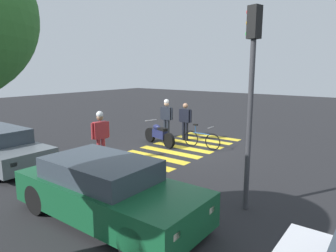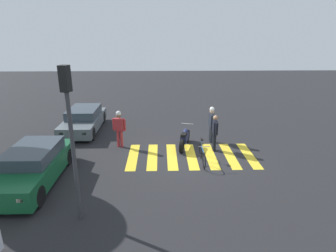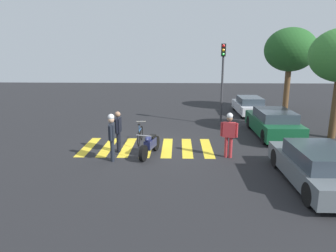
{
  "view_description": "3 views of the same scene",
  "coord_description": "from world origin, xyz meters",
  "views": [
    {
      "loc": [
        -7.11,
        10.55,
        3.33
      ],
      "look_at": [
        -0.01,
        1.04,
        1.1
      ],
      "focal_mm": 32.54,
      "sensor_mm": 36.0,
      "label": 1
    },
    {
      "loc": [
        -12.0,
        1.4,
        5.5
      ],
      "look_at": [
        0.67,
        1.06,
        1.26
      ],
      "focal_mm": 30.26,
      "sensor_mm": 36.0,
      "label": 2
    },
    {
      "loc": [
        13.11,
        1.38,
        4.19
      ],
      "look_at": [
        0.29,
        0.95,
        1.08
      ],
      "focal_mm": 32.42,
      "sensor_mm": 36.0,
      "label": 3
    }
  ],
  "objects": [
    {
      "name": "crosswalk_stripes",
      "position": [
        0.0,
        -0.0,
        0.0
      ],
      "size": [
        2.89,
        5.85,
        0.01
      ],
      "color": "yellow",
      "rests_on": "ground_plane"
    },
    {
      "name": "leaning_bicycle",
      "position": [
        -0.71,
        -0.41,
        0.39
      ],
      "size": [
        1.77,
        0.46,
        1.01
      ],
      "color": "black",
      "rests_on": "ground_plane"
    },
    {
      "name": "car_grey_coupe",
      "position": [
        3.81,
        5.87,
        0.63
      ],
      "size": [
        4.41,
        1.82,
        1.3
      ],
      "color": "black",
      "rests_on": "ground_plane"
    },
    {
      "name": "car_white_van",
      "position": [
        -7.91,
        6.33,
        0.6
      ],
      "size": [
        4.04,
        1.68,
        1.22
      ],
      "color": "black",
      "rests_on": "ground_plane"
    },
    {
      "name": "pedestrian_bystander",
      "position": [
        1.23,
        3.45,
        1.09
      ],
      "size": [
        0.33,
        0.67,
        1.87
      ],
      "color": "#B22D33",
      "rests_on": "ground_plane"
    },
    {
      "name": "officer_by_motorcycle",
      "position": [
        1.76,
        -1.2,
        1.12
      ],
      "size": [
        0.7,
        0.25,
        1.9
      ],
      "color": "#1E232D",
      "rests_on": "ground_plane"
    },
    {
      "name": "street_tree_near",
      "position": [
        -8.84,
        9.15,
        4.35
      ],
      "size": [
        3.53,
        3.53,
        5.89
      ],
      "color": "brown",
      "rests_on": "ground_plane"
    },
    {
      "name": "car_green_compact",
      "position": [
        -2.21,
        6.26,
        0.67
      ],
      "size": [
        4.55,
        1.83,
        1.38
      ],
      "color": "black",
      "rests_on": "ground_plane"
    },
    {
      "name": "officer_on_foot",
      "position": [
        0.64,
        -1.17,
        1.03
      ],
      "size": [
        0.7,
        0.24,
        1.77
      ],
      "color": "black",
      "rests_on": "ground_plane"
    },
    {
      "name": "police_motorcycle",
      "position": [
        1.09,
        0.22,
        0.46
      ],
      "size": [
        2.04,
        0.83,
        1.05
      ],
      "color": "black",
      "rests_on": "ground_plane"
    },
    {
      "name": "traffic_light_pole",
      "position": [
        -4.48,
        3.91,
        3.11
      ],
      "size": [
        0.35,
        0.29,
        4.68
      ],
      "color": "#38383D",
      "rests_on": "ground_plane"
    },
    {
      "name": "ground_plane",
      "position": [
        0.0,
        0.0,
        0.0
      ],
      "size": [
        60.0,
        60.0,
        0.0
      ],
      "primitive_type": "plane",
      "color": "#232326"
    }
  ]
}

